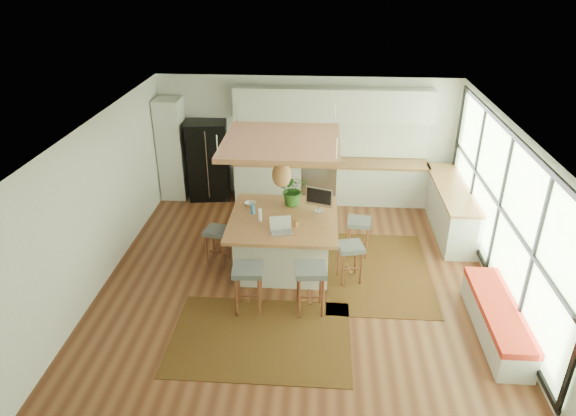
# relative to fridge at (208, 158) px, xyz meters

# --- Properties ---
(floor) EXTENTS (7.00, 7.00, 0.00)m
(floor) POSITION_rel_fridge_xyz_m (2.17, -3.19, -0.93)
(floor) COLOR #4F2516
(floor) RESTS_ON ground
(ceiling) EXTENTS (7.00, 7.00, 0.00)m
(ceiling) POSITION_rel_fridge_xyz_m (2.17, -3.19, 1.78)
(ceiling) COLOR white
(ceiling) RESTS_ON ground
(wall_back) EXTENTS (6.50, 0.00, 6.50)m
(wall_back) POSITION_rel_fridge_xyz_m (2.17, 0.31, 0.42)
(wall_back) COLOR beige
(wall_back) RESTS_ON ground
(wall_front) EXTENTS (6.50, 0.00, 6.50)m
(wall_front) POSITION_rel_fridge_xyz_m (2.17, -6.69, 0.42)
(wall_front) COLOR beige
(wall_front) RESTS_ON ground
(wall_left) EXTENTS (0.00, 7.00, 7.00)m
(wall_left) POSITION_rel_fridge_xyz_m (-1.08, -3.19, 0.42)
(wall_left) COLOR beige
(wall_left) RESTS_ON ground
(wall_right) EXTENTS (0.00, 7.00, 7.00)m
(wall_right) POSITION_rel_fridge_xyz_m (5.42, -3.19, 0.42)
(wall_right) COLOR beige
(wall_right) RESTS_ON ground
(window_wall) EXTENTS (0.10, 6.20, 2.60)m
(window_wall) POSITION_rel_fridge_xyz_m (5.39, -3.19, 0.47)
(window_wall) COLOR black
(window_wall) RESTS_ON wall_right
(pantry) EXTENTS (0.55, 0.60, 2.25)m
(pantry) POSITION_rel_fridge_xyz_m (-0.78, -0.01, 0.20)
(pantry) COLOR beige
(pantry) RESTS_ON floor
(back_counter_base) EXTENTS (4.20, 0.60, 0.88)m
(back_counter_base) POSITION_rel_fridge_xyz_m (2.72, -0.01, -0.49)
(back_counter_base) COLOR beige
(back_counter_base) RESTS_ON floor
(back_counter_top) EXTENTS (4.24, 0.64, 0.05)m
(back_counter_top) POSITION_rel_fridge_xyz_m (2.72, -0.01, -0.03)
(back_counter_top) COLOR brown
(back_counter_top) RESTS_ON back_counter_base
(backsplash) EXTENTS (4.20, 0.02, 0.80)m
(backsplash) POSITION_rel_fridge_xyz_m (2.72, 0.29, 0.43)
(backsplash) COLOR white
(backsplash) RESTS_ON wall_back
(upper_cabinets) EXTENTS (4.20, 0.34, 0.70)m
(upper_cabinets) POSITION_rel_fridge_xyz_m (2.72, 0.13, 1.22)
(upper_cabinets) COLOR beige
(upper_cabinets) RESTS_ON wall_back
(range) EXTENTS (0.76, 0.62, 1.00)m
(range) POSITION_rel_fridge_xyz_m (2.47, -0.01, -0.43)
(range) COLOR #A5A5AA
(range) RESTS_ON floor
(right_counter_base) EXTENTS (0.60, 2.50, 0.88)m
(right_counter_base) POSITION_rel_fridge_xyz_m (5.10, -1.19, -0.49)
(right_counter_base) COLOR beige
(right_counter_base) RESTS_ON floor
(right_counter_top) EXTENTS (0.64, 2.54, 0.05)m
(right_counter_top) POSITION_rel_fridge_xyz_m (5.10, -1.19, -0.03)
(right_counter_top) COLOR brown
(right_counter_top) RESTS_ON right_counter_base
(window_bench) EXTENTS (0.52, 2.00, 0.50)m
(window_bench) POSITION_rel_fridge_xyz_m (5.12, -4.39, -0.68)
(window_bench) COLOR beige
(window_bench) RESTS_ON floor
(ceiling_panel) EXTENTS (1.86, 1.86, 0.80)m
(ceiling_panel) POSITION_rel_fridge_xyz_m (1.87, -2.79, 1.12)
(ceiling_panel) COLOR brown
(ceiling_panel) RESTS_ON ceiling
(rug_near) EXTENTS (2.60, 1.80, 0.01)m
(rug_near) POSITION_rel_fridge_xyz_m (1.71, -4.73, -0.92)
(rug_near) COLOR black
(rug_near) RESTS_ON floor
(rug_right) EXTENTS (1.80, 2.60, 0.01)m
(rug_right) POSITION_rel_fridge_xyz_m (3.55, -2.87, -0.92)
(rug_right) COLOR black
(rug_right) RESTS_ON floor
(fridge) EXTENTS (0.96, 0.80, 1.76)m
(fridge) POSITION_rel_fridge_xyz_m (0.00, 0.00, 0.00)
(fridge) COLOR black
(fridge) RESTS_ON floor
(island) EXTENTS (1.85, 1.85, 0.93)m
(island) POSITION_rel_fridge_xyz_m (1.89, -2.73, -0.46)
(island) COLOR brown
(island) RESTS_ON floor
(stool_near_left) EXTENTS (0.48, 0.48, 0.77)m
(stool_near_left) POSITION_rel_fridge_xyz_m (1.45, -4.07, -0.57)
(stool_near_left) COLOR #494C50
(stool_near_left) RESTS_ON floor
(stool_near_right) EXTENTS (0.51, 0.51, 0.79)m
(stool_near_right) POSITION_rel_fridge_xyz_m (2.40, -4.03, -0.57)
(stool_near_right) COLOR #494C50
(stool_near_right) RESTS_ON floor
(stool_right_front) EXTENTS (0.49, 0.49, 0.69)m
(stool_right_front) POSITION_rel_fridge_xyz_m (3.04, -3.16, -0.57)
(stool_right_front) COLOR #494C50
(stool_right_front) RESTS_ON floor
(stool_right_back) EXTENTS (0.45, 0.45, 0.70)m
(stool_right_back) POSITION_rel_fridge_xyz_m (3.23, -2.28, -0.57)
(stool_right_back) COLOR #494C50
(stool_right_back) RESTS_ON floor
(stool_left_side) EXTENTS (0.47, 0.47, 0.68)m
(stool_left_side) POSITION_rel_fridge_xyz_m (0.72, -2.76, -0.57)
(stool_left_side) COLOR #494C50
(stool_left_side) RESTS_ON floor
(laptop) EXTENTS (0.43, 0.44, 0.26)m
(laptop) POSITION_rel_fridge_xyz_m (1.90, -3.26, 0.12)
(laptop) COLOR #A5A5AA
(laptop) RESTS_ON island
(monitor) EXTENTS (0.53, 0.33, 0.46)m
(monitor) POSITION_rel_fridge_xyz_m (2.49, -2.46, 0.26)
(monitor) COLOR #A5A5AA
(monitor) RESTS_ON island
(microwave) EXTENTS (0.65, 0.44, 0.41)m
(microwave) POSITION_rel_fridge_xyz_m (1.27, -0.01, 0.20)
(microwave) COLOR #A5A5AA
(microwave) RESTS_ON back_counter_top
(island_plant) EXTENTS (0.69, 0.73, 0.46)m
(island_plant) POSITION_rel_fridge_xyz_m (2.03, -2.19, 0.23)
(island_plant) COLOR #1E4C19
(island_plant) RESTS_ON island
(island_bowl) EXTENTS (0.25, 0.25, 0.05)m
(island_bowl) POSITION_rel_fridge_xyz_m (1.25, -2.27, 0.03)
(island_bowl) COLOR beige
(island_bowl) RESTS_ON island
(island_bottle_0) EXTENTS (0.07, 0.07, 0.19)m
(island_bottle_0) POSITION_rel_fridge_xyz_m (1.34, -2.63, 0.10)
(island_bottle_0) COLOR #3381CF
(island_bottle_0) RESTS_ON island
(island_bottle_1) EXTENTS (0.07, 0.07, 0.19)m
(island_bottle_1) POSITION_rel_fridge_xyz_m (1.49, -2.88, 0.10)
(island_bottle_1) COLOR white
(island_bottle_1) RESTS_ON island
(island_bottle_2) EXTENTS (0.07, 0.07, 0.19)m
(island_bottle_2) POSITION_rel_fridge_xyz_m (2.14, -3.03, 0.10)
(island_bottle_2) COLOR #9F6735
(island_bottle_2) RESTS_ON island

